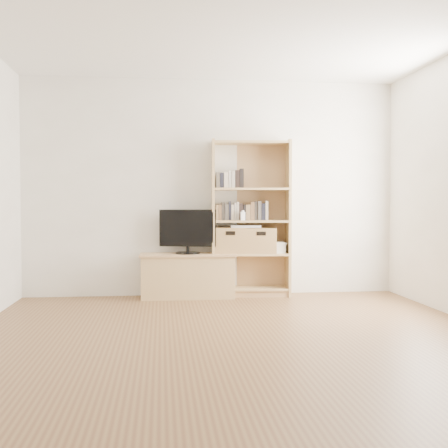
{
  "coord_description": "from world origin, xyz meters",
  "views": [
    {
      "loc": [
        -0.61,
        -4.29,
        1.11
      ],
      "look_at": [
        0.08,
        1.9,
        0.88
      ],
      "focal_mm": 45.0,
      "sensor_mm": 36.0,
      "label": 1
    }
  ],
  "objects": [
    {
      "name": "basket_right",
      "position": [
        0.57,
        2.32,
        0.67
      ],
      "size": [
        0.39,
        0.34,
        0.3
      ],
      "primitive_type": "cube",
      "rotation": [
        0.0,
        0.0,
        -0.11
      ],
      "color": "olive",
      "rests_on": "bookshelf"
    },
    {
      "name": "front_wall",
      "position": [
        0.0,
        -2.5,
        1.3
      ],
      "size": [
        4.5,
        0.02,
        2.6
      ],
      "primitive_type": "cube",
      "color": "silver",
      "rests_on": "floor"
    },
    {
      "name": "basket_left",
      "position": [
        0.21,
        2.35,
        0.67
      ],
      "size": [
        0.4,
        0.34,
        0.31
      ],
      "primitive_type": "cube",
      "rotation": [
        0.0,
        0.0,
        -0.09
      ],
      "color": "olive",
      "rests_on": "bookshelf"
    },
    {
      "name": "magazine_stack",
      "position": [
        0.77,
        2.3,
        0.57
      ],
      "size": [
        0.19,
        0.25,
        0.11
      ],
      "primitive_type": "cube",
      "rotation": [
        0.0,
        0.0,
        -0.08
      ],
      "color": "beige",
      "rests_on": "bookshelf"
    },
    {
      "name": "books_row_mid",
      "position": [
        0.45,
        2.35,
        1.03
      ],
      "size": [
        0.86,
        0.2,
        0.23
      ],
      "primitive_type": "cube",
      "rotation": [
        0.0,
        0.0,
        -0.04
      ],
      "color": "olive",
      "rests_on": "bookshelf"
    },
    {
      "name": "laptop",
      "position": [
        0.39,
        2.32,
        0.84
      ],
      "size": [
        0.39,
        0.3,
        0.03
      ],
      "primitive_type": "cube",
      "rotation": [
        0.0,
        0.0,
        -0.16
      ],
      "color": "white",
      "rests_on": "basket_left"
    },
    {
      "name": "back_wall",
      "position": [
        0.0,
        2.5,
        1.3
      ],
      "size": [
        4.5,
        0.02,
        2.6
      ],
      "primitive_type": "cube",
      "color": "silver",
      "rests_on": "floor"
    },
    {
      "name": "ceiling",
      "position": [
        0.0,
        0.0,
        2.6
      ],
      "size": [
        4.5,
        5.0,
        0.01
      ],
      "primitive_type": "cube",
      "color": "white",
      "rests_on": "back_wall"
    },
    {
      "name": "baby_monitor",
      "position": [
        0.34,
        2.24,
        0.96
      ],
      "size": [
        0.06,
        0.04,
        0.1
      ],
      "primitive_type": "cube",
      "rotation": [
        0.0,
        0.0,
        0.19
      ],
      "color": "white",
      "rests_on": "bookshelf"
    },
    {
      "name": "tv_stand",
      "position": [
        -0.3,
        2.3,
        0.25
      ],
      "size": [
        1.09,
        0.42,
        0.49
      ],
      "primitive_type": "cube",
      "rotation": [
        0.0,
        0.0,
        -0.02
      ],
      "color": "tan",
      "rests_on": "floor"
    },
    {
      "name": "books_row_upper",
      "position": [
        0.25,
        2.37,
        1.38
      ],
      "size": [
        0.35,
        0.16,
        0.18
      ],
      "primitive_type": "cube",
      "rotation": [
        0.0,
        0.0,
        -0.1
      ],
      "color": "olive",
      "rests_on": "bookshelf"
    },
    {
      "name": "floor",
      "position": [
        0.0,
        0.0,
        0.0
      ],
      "size": [
        4.5,
        5.0,
        0.01
      ],
      "primitive_type": "cube",
      "color": "brown",
      "rests_on": "ground"
    },
    {
      "name": "television",
      "position": [
        -0.3,
        2.3,
        0.78
      ],
      "size": [
        0.67,
        0.19,
        0.53
      ],
      "primitive_type": "cube",
      "rotation": [
        0.0,
        0.0,
        -0.21
      ],
      "color": "black",
      "rests_on": "tv_stand"
    },
    {
      "name": "bookshelf",
      "position": [
        0.45,
        2.33,
        0.93
      ],
      "size": [
        0.95,
        0.4,
        1.86
      ],
      "primitive_type": "cube",
      "rotation": [
        0.0,
        0.0,
        -0.08
      ],
      "color": "tan",
      "rests_on": "floor"
    }
  ]
}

